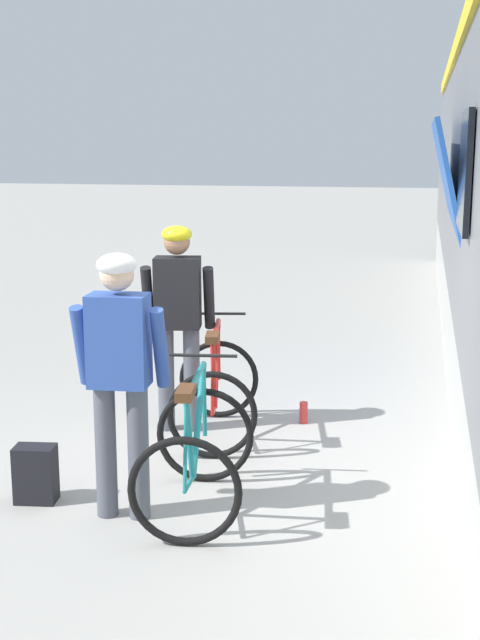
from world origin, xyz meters
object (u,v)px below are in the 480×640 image
(cyclist_near_in_dark, at_px, (178,310))
(bicycle_near_red, at_px, (216,391))
(bicycle_far_teal, at_px, (195,455))
(cyclist_far_in_blue, at_px, (120,363))
(water_bottle_near_the_bikes, at_px, (304,413))
(backpack_on_platform, at_px, (36,474))

(cyclist_near_in_dark, xyz_separation_m, bicycle_near_red, (0.35, -0.12, -0.65))
(cyclist_near_in_dark, height_order, bicycle_far_teal, cyclist_near_in_dark)
(bicycle_near_red, bearing_deg, cyclist_far_in_blue, -98.24)
(bicycle_far_teal, distance_m, water_bottle_near_the_bikes, 2.06)
(bicycle_near_red, relative_size, backpack_on_platform, 2.95)
(bicycle_near_red, xyz_separation_m, bicycle_far_teal, (0.22, -1.47, 0.00))
(backpack_on_platform, bearing_deg, bicycle_near_red, 51.69)
(cyclist_far_in_blue, relative_size, water_bottle_near_the_bikes, 9.31)
(backpack_on_platform, distance_m, water_bottle_near_the_bikes, 2.59)
(cyclist_far_in_blue, xyz_separation_m, bicycle_near_red, (0.24, 1.63, -0.65))
(water_bottle_near_the_bikes, bearing_deg, bicycle_far_teal, -103.01)
(cyclist_far_in_blue, distance_m, water_bottle_near_the_bikes, 2.52)
(bicycle_near_red, relative_size, bicycle_far_teal, 1.03)
(cyclist_far_in_blue, bearing_deg, bicycle_near_red, 81.76)
(cyclist_far_in_blue, bearing_deg, bicycle_far_teal, 19.90)
(cyclist_near_in_dark, distance_m, bicycle_far_teal, 1.81)
(cyclist_near_in_dark, height_order, bicycle_near_red, cyclist_near_in_dark)
(cyclist_near_in_dark, bearing_deg, water_bottle_near_the_bikes, 20.72)
(cyclist_near_in_dark, height_order, backpack_on_platform, cyclist_near_in_dark)
(backpack_on_platform, bearing_deg, bicycle_far_teal, -4.24)
(cyclist_far_in_blue, distance_m, backpack_on_platform, 1.09)
(cyclist_far_in_blue, xyz_separation_m, backpack_on_platform, (-0.67, 0.09, -0.85))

